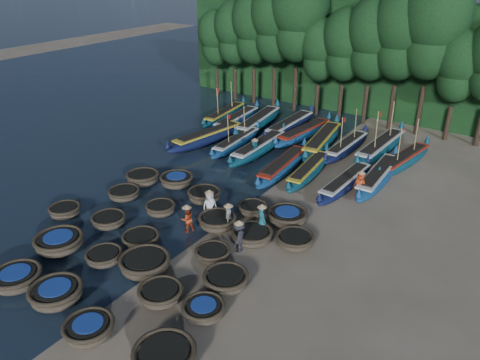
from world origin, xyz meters
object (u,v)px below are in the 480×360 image
Objects in this scene: fisherman_4 at (228,216)px; coracle_18 at (252,235)px; fisherman_0 at (210,205)px; fisherman_5 at (255,149)px; coracle_4 at (165,356)px; coracle_19 at (295,240)px; coracle_7 at (145,263)px; coracle_23 at (253,209)px; long_boat_10 at (237,120)px; long_boat_6 at (309,170)px; long_boat_5 at (283,166)px; fisherman_1 at (262,219)px; coracle_9 at (204,309)px; long_boat_16 at (381,147)px; long_boat_4 at (259,147)px; long_boat_9 at (225,114)px; coracle_15 at (124,193)px; fisherman_3 at (239,236)px; coracle_6 at (104,256)px; long_boat_8 at (378,176)px; coracle_12 at (141,239)px; coracle_17 at (217,221)px; coracle_14 at (226,280)px; long_boat_13 at (304,133)px; coracle_3 at (89,329)px; coracle_8 at (161,294)px; fisherman_2 at (187,218)px; coracle_1 at (17,278)px; coracle_13 at (213,253)px; coracle_11 at (109,220)px; long_boat_11 at (258,122)px; long_boat_12 at (290,125)px; long_boat_3 at (236,142)px; coracle_21 at (177,180)px; fisherman_6 at (360,184)px; long_boat_2 at (209,137)px; coracle_16 at (161,208)px; long_boat_17 at (404,160)px; long_boat_14 at (322,141)px; coracle_22 at (204,195)px; long_boat_7 at (345,182)px; coracle_20 at (143,178)px; coracle_5 at (59,242)px.

coracle_18 is at bearing 50.02° from fisherman_4.
fisherman_5 is (-2.50, 8.46, -0.09)m from fisherman_0.
coracle_19 is (0.14, 9.51, -0.07)m from coracle_4.
coracle_7 reaches higher than coracle_23.
fisherman_0 is at bearing -65.38° from long_boat_10.
long_boat_6 is 4.23× the size of fisherman_4.
long_boat_5 is 8.02m from fisherman_1.
coracle_23 is at bearing -14.68° from fisherman_1.
fisherman_1 reaches higher than coracle_9.
fisherman_4 is at bearing -99.46° from long_boat_16.
fisherman_0 is (-0.48, 5.56, 0.45)m from coracle_7.
long_boat_4 is 8.49m from long_boat_9.
coracle_7 is at bearing -35.65° from coracle_15.
coracle_23 is 1.07× the size of fisherman_3.
coracle_6 is 0.27× the size of long_boat_8.
coracle_17 reaches higher than coracle_12.
coracle_7 is 1.23× the size of coracle_17.
long_boat_8 reaches higher than coracle_14.
fisherman_3 is at bearing -67.62° from long_boat_13.
coracle_12 reaches higher than coracle_19.
coracle_3 is 3.23m from coracle_8.
coracle_3 is 1.25× the size of coracle_12.
coracle_4 is at bearing 64.42° from fisherman_2.
long_boat_6 is at bearing -35.87° from long_boat_9.
coracle_23 is 0.28× the size of long_boat_6.
coracle_6 is (1.81, 3.42, -0.10)m from coracle_1.
coracle_11 is at bearing -173.58° from coracle_13.
coracle_6 is 21.03m from long_boat_11.
long_boat_12 is 16.28m from fisherman_1.
coracle_4 is 21.34m from long_boat_3.
coracle_21 is at bearing 177.49° from coracle_23.
coracle_6 is 9.48m from coracle_19.
fisherman_4 is (-1.74, -0.59, -0.12)m from fisherman_1.
long_boat_11 is 4.57× the size of fisherman_6.
long_boat_2 is at bearing 128.82° from coracle_13.
fisherman_4 is at bearing 5.71° from coracle_15.
fisherman_5 is at bearing 89.09° from coracle_16.
long_boat_11 reaches higher than coracle_13.
long_boat_11 is 4.88× the size of fisherman_5.
long_boat_6 reaches higher than coracle_21.
coracle_13 is 4.87m from coracle_23.
long_boat_5 is (-4.95, 7.38, 0.15)m from coracle_19.
long_boat_17 is at bearing 42.20° from long_boat_6.
long_boat_9 is 10.22m from long_boat_14.
long_boat_7 reaches higher than coracle_22.
fisherman_5 is at bearing 177.11° from long_boat_7.
long_boat_7 is (6.06, 11.89, 0.11)m from coracle_12.
fisherman_1 is (9.58, -0.76, 0.50)m from coracle_20.
long_boat_7 is (9.13, 14.53, 0.02)m from coracle_5.
long_boat_7 is at bearing 65.24° from coracle_6.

